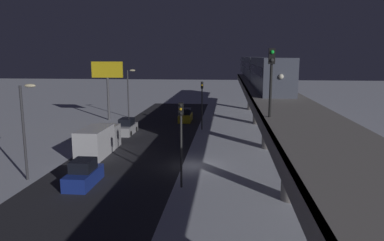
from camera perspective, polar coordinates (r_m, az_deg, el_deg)
ground_plane at (r=32.71m, az=-0.00°, el=-7.15°), size 240.00×240.00×0.00m
avenue_asphalt at (r=33.90m, az=-10.85°, el=-6.71°), size 11.00×85.09×0.01m
elevated_railway at (r=31.70m, az=13.46°, el=1.84°), size 5.00×85.09×6.16m
subway_train at (r=58.76m, az=10.04°, el=8.24°), size 2.94×55.47×3.40m
rail_signal at (r=21.56m, az=12.40°, el=7.69°), size 0.36×0.41×4.00m
sedan_silver at (r=46.51m, az=-10.26°, el=-1.11°), size 1.91×4.47×1.97m
sedan_blue at (r=29.06m, az=-16.73°, el=-8.18°), size 1.80×4.05×1.97m
sedan_yellow at (r=54.50m, az=-1.04°, el=0.71°), size 1.80×4.21×1.97m
delivery_van at (r=37.57m, az=-14.52°, el=-3.07°), size 2.40×7.40×2.80m
traffic_light_near at (r=26.43m, az=-1.73°, el=-1.92°), size 0.32×0.44×6.40m
traffic_light_mid at (r=47.88m, az=1.58°, el=3.50°), size 0.32×0.44×6.40m
commercial_billboard at (r=56.65m, az=-13.20°, el=6.94°), size 4.80×0.36×8.90m
street_lamp_near at (r=30.72m, az=-24.76°, el=0.01°), size 1.35×0.44×7.65m
street_lamp_far at (r=58.39m, az=-9.86°, el=5.16°), size 1.35×0.44×7.65m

